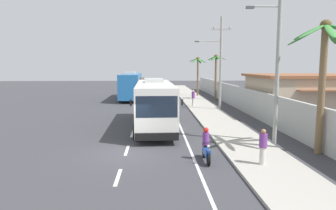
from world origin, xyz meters
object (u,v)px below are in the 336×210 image
Objects in this scene: pedestrian_midwalk at (263,146)px; palm_third at (323,62)px; roadside_building at (321,95)px; utility_pole_nearest at (277,51)px; utility_pole_mid at (220,61)px; palm_nearest at (216,68)px; coach_bus_far_lane at (131,85)px; palm_second at (198,68)px; motorcycle_beside_bus at (206,148)px; coach_bus_foreground at (154,103)px; pedestrian_near_kerb at (193,98)px.

palm_third reaches higher than pedestrian_midwalk.
palm_third reaches higher than roadside_building.
utility_pole_nearest is 1.08× the size of utility_pole_mid.
coach_bus_far_lane is at bearing 170.58° from palm_nearest.
pedestrian_midwalk is 0.28× the size of palm_second.
utility_pole_mid is at bearing 76.18° from motorcycle_beside_bus.
utility_pole_nearest reaches higher than palm_third.
coach_bus_foreground is 1.86× the size of palm_nearest.
roadside_building is (18.85, -14.94, -0.04)m from coach_bus_far_lane.
palm_third is at bearing -66.36° from coach_bus_far_lane.
pedestrian_midwalk is at bearing -96.74° from palm_nearest.
palm_third is (1.93, -16.14, -0.27)m from utility_pole_mid.
palm_nearest reaches higher than pedestrian_midwalk.
coach_bus_foreground is at bearing -127.77° from utility_pole_mid.
utility_pole_nearest is (4.60, 3.20, 4.80)m from motorcycle_beside_bus.
coach_bus_far_lane is 0.90× the size of roadside_building.
coach_bus_foreground is 0.88× the size of roadside_building.
coach_bus_far_lane is at bearing 65.85° from pedestrian_midwalk.
coach_bus_far_lane reaches higher than coach_bus_foreground.
palm_nearest is at bearing -72.72° from palm_second.
utility_pole_mid is 1.56× the size of palm_nearest.
palm_second is at bearing 74.38° from coach_bus_foreground.
pedestrian_near_kerb is 0.19× the size of utility_pole_mid.
motorcycle_beside_bus is (5.79, -28.30, -1.32)m from coach_bus_far_lane.
palm_nearest is (3.24, 27.44, 3.30)m from pedestrian_midwalk.
coach_bus_foreground reaches higher than pedestrian_near_kerb.
utility_pole_mid is at bearing -89.14° from palm_second.
pedestrian_midwalk is (0.63, -20.63, -0.09)m from pedestrian_near_kerb.
palm_third is (2.15, -30.78, 0.52)m from palm_second.
palm_third is at bearing -119.25° from roadside_building.
utility_pole_nearest reaches higher than motorcycle_beside_bus.
palm_nearest is (5.68, 26.39, 3.64)m from motorcycle_beside_bus.
utility_pole_nearest is at bearing -92.66° from palm_nearest.
coach_bus_far_lane is at bearing 112.49° from utility_pole_nearest.
motorcycle_beside_bus is 1.19× the size of pedestrian_midwalk.
pedestrian_near_kerb is 20.64m from pedestrian_midwalk.
palm_second reaches higher than pedestrian_near_kerb.
pedestrian_near_kerb is (1.80, 19.58, 0.42)m from motorcycle_beside_bus.
coach_bus_far_lane is at bearing 141.59° from roadside_building.
palm_third reaches higher than pedestrian_near_kerb.
coach_bus_far_lane is 1.12× the size of utility_pole_nearest.
utility_pole_mid is at bearing 52.23° from coach_bus_foreground.
roadside_building is (8.84, -3.80, -3.17)m from utility_pole_mid.
roadside_building is at bearing -28.61° from pedestrian_near_kerb.
roadside_building is at bearing 17.47° from coach_bus_foreground.
utility_pole_mid reaches higher than palm_nearest.
palm_third is (0.47, -25.38, 0.54)m from palm_nearest.
pedestrian_near_kerb is 0.29× the size of palm_nearest.
utility_pole_nearest is 13.97m from utility_pole_mid.
motorcycle_beside_bus is at bearing -134.36° from roadside_building.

